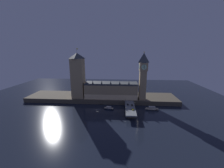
# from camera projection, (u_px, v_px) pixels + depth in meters

# --- Properties ---
(ground_plane) EXTENTS (400.00, 400.00, 0.00)m
(ground_plane) POSITION_uv_depth(u_px,v_px,m) (97.00, 110.00, 171.91)
(ground_plane) COLOR black
(embankment) EXTENTS (220.00, 42.00, 6.19)m
(embankment) POSITION_uv_depth(u_px,v_px,m) (102.00, 97.00, 209.13)
(embankment) COLOR #4C4438
(embankment) RESTS_ON ground_plane
(parliament_hall) EXTENTS (73.93, 21.69, 26.45)m
(parliament_hall) POSITION_uv_depth(u_px,v_px,m) (111.00, 90.00, 197.33)
(parliament_hall) COLOR tan
(parliament_hall) RESTS_ON embankment
(clock_tower) EXTENTS (11.02, 11.13, 65.11)m
(clock_tower) POSITION_uv_depth(u_px,v_px,m) (143.00, 75.00, 184.07)
(clock_tower) COLOR tan
(clock_tower) RESTS_ON embankment
(victoria_tower) EXTENTS (17.06, 17.06, 69.48)m
(victoria_tower) POSITION_uv_depth(u_px,v_px,m) (78.00, 76.00, 194.56)
(victoria_tower) COLOR tan
(victoria_tower) RESTS_ON embankment
(bridge) EXTENTS (11.52, 46.00, 6.72)m
(bridge) POSITION_uv_depth(u_px,v_px,m) (130.00, 109.00, 163.32)
(bridge) COLOR slate
(bridge) RESTS_ON ground_plane
(car_northbound_lead) EXTENTS (1.99, 4.19, 1.37)m
(car_northbound_lead) POSITION_uv_depth(u_px,v_px,m) (128.00, 104.00, 169.43)
(car_northbound_lead) COLOR black
(car_northbound_lead) RESTS_ON bridge
(car_southbound_lead) EXTENTS (1.96, 3.94, 1.40)m
(car_southbound_lead) POSITION_uv_depth(u_px,v_px,m) (133.00, 109.00, 155.00)
(car_southbound_lead) COLOR yellow
(car_southbound_lead) RESTS_ON bridge
(car_southbound_trail) EXTENTS (1.97, 4.45, 1.52)m
(car_southbound_trail) POSITION_uv_depth(u_px,v_px,m) (132.00, 105.00, 167.08)
(car_southbound_trail) COLOR black
(car_southbound_trail) RESTS_ON bridge
(pedestrian_mid_walk) EXTENTS (0.38, 0.38, 1.78)m
(pedestrian_mid_walk) POSITION_uv_depth(u_px,v_px,m) (135.00, 108.00, 159.01)
(pedestrian_mid_walk) COLOR black
(pedestrian_mid_walk) RESTS_ON bridge
(street_lamp_near) EXTENTS (1.34, 0.60, 6.04)m
(street_lamp_near) POSITION_uv_depth(u_px,v_px,m) (126.00, 109.00, 148.02)
(street_lamp_near) COLOR #2D3333
(street_lamp_near) RESTS_ON bridge
(street_lamp_mid) EXTENTS (1.34, 0.60, 6.43)m
(street_lamp_mid) POSITION_uv_depth(u_px,v_px,m) (135.00, 104.00, 161.53)
(street_lamp_mid) COLOR #2D3333
(street_lamp_mid) RESTS_ON bridge
(street_lamp_far) EXTENTS (1.34, 0.60, 6.45)m
(street_lamp_far) POSITION_uv_depth(u_px,v_px,m) (125.00, 100.00, 176.58)
(street_lamp_far) COLOR #2D3333
(street_lamp_far) RESTS_ON bridge
(boat_upstream) EXTENTS (13.76, 7.47, 3.62)m
(boat_upstream) POSITION_uv_depth(u_px,v_px,m) (109.00, 108.00, 173.03)
(boat_upstream) COLOR #1E2842
(boat_upstream) RESTS_ON ground_plane
(boat_downstream) EXTENTS (17.16, 4.66, 4.82)m
(boat_downstream) POSITION_uv_depth(u_px,v_px,m) (152.00, 109.00, 170.58)
(boat_downstream) COLOR #B2A893
(boat_downstream) RESTS_ON ground_plane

